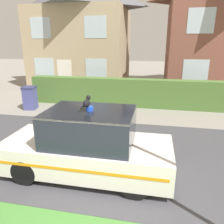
{
  "coord_description": "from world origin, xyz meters",
  "views": [
    {
      "loc": [
        0.72,
        -1.83,
        3.14
      ],
      "look_at": [
        -0.59,
        4.66,
        1.05
      ],
      "focal_mm": 35.0,
      "sensor_mm": 36.0,
      "label": 1
    }
  ],
  "objects_px": {
    "cat": "(87,102)",
    "house_left": "(81,32)",
    "house_right": "(222,27)",
    "wheelie_bin": "(30,98)",
    "police_car": "(88,145)"
  },
  "relations": [
    {
      "from": "police_car",
      "to": "house_right",
      "type": "relative_size",
      "value": 0.5
    },
    {
      "from": "house_left",
      "to": "house_right",
      "type": "relative_size",
      "value": 0.95
    },
    {
      "from": "cat",
      "to": "house_left",
      "type": "distance_m",
      "value": 12.87
    },
    {
      "from": "cat",
      "to": "house_left",
      "type": "height_order",
      "value": "house_left"
    },
    {
      "from": "house_right",
      "to": "wheelie_bin",
      "type": "distance_m",
      "value": 12.76
    },
    {
      "from": "house_right",
      "to": "wheelie_bin",
      "type": "relative_size",
      "value": 7.21
    },
    {
      "from": "house_right",
      "to": "cat",
      "type": "bearing_deg",
      "value": -115.04
    },
    {
      "from": "house_left",
      "to": "wheelie_bin",
      "type": "distance_m",
      "value": 7.85
    },
    {
      "from": "cat",
      "to": "house_left",
      "type": "relative_size",
      "value": 0.04
    },
    {
      "from": "cat",
      "to": "house_right",
      "type": "height_order",
      "value": "house_right"
    },
    {
      "from": "house_left",
      "to": "house_right",
      "type": "bearing_deg",
      "value": -0.79
    },
    {
      "from": "wheelie_bin",
      "to": "house_left",
      "type": "bearing_deg",
      "value": 77.33
    },
    {
      "from": "police_car",
      "to": "house_left",
      "type": "height_order",
      "value": "house_left"
    },
    {
      "from": "cat",
      "to": "wheelie_bin",
      "type": "height_order",
      "value": "cat"
    },
    {
      "from": "wheelie_bin",
      "to": "cat",
      "type": "bearing_deg",
      "value": -56.96
    }
  ]
}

